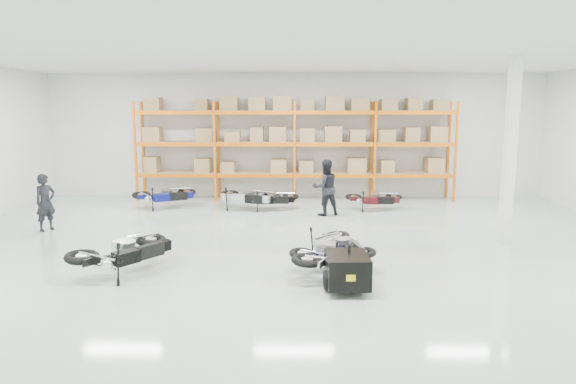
{
  "coord_description": "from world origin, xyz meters",
  "views": [
    {
      "loc": [
        0.11,
        -11.88,
        3.25
      ],
      "look_at": [
        -0.14,
        1.27,
        1.1
      ],
      "focal_mm": 32.0,
      "sensor_mm": 36.0,
      "label": 1
    }
  ],
  "objects_px": {
    "moto_back_b": "(247,193)",
    "person_left": "(45,202)",
    "moto_silver_left": "(332,247)",
    "moto_back_d": "(375,195)",
    "moto_back_c": "(271,195)",
    "moto_touring_right": "(340,241)",
    "moto_blue_centre": "(328,244)",
    "person_back": "(325,187)",
    "moto_back_a": "(166,192)",
    "trailer": "(347,270)",
    "moto_black_far_left": "(125,245)"
  },
  "relations": [
    {
      "from": "moto_back_b",
      "to": "person_left",
      "type": "bearing_deg",
      "value": 139.22
    },
    {
      "from": "moto_silver_left",
      "to": "moto_back_d",
      "type": "height_order",
      "value": "moto_silver_left"
    },
    {
      "from": "moto_back_c",
      "to": "moto_touring_right",
      "type": "bearing_deg",
      "value": -167.27
    },
    {
      "from": "moto_silver_left",
      "to": "moto_back_d",
      "type": "distance_m",
      "value": 6.73
    },
    {
      "from": "moto_blue_centre",
      "to": "person_back",
      "type": "relative_size",
      "value": 0.92
    },
    {
      "from": "moto_back_b",
      "to": "person_left",
      "type": "xyz_separation_m",
      "value": [
        -5.11,
        -2.97,
        0.22
      ]
    },
    {
      "from": "moto_silver_left",
      "to": "moto_back_a",
      "type": "xyz_separation_m",
      "value": [
        -5.02,
        6.72,
        0.0
      ]
    },
    {
      "from": "trailer",
      "to": "person_back",
      "type": "height_order",
      "value": "person_back"
    },
    {
      "from": "moto_back_d",
      "to": "moto_blue_centre",
      "type": "bearing_deg",
      "value": 161.84
    },
    {
      "from": "moto_blue_centre",
      "to": "moto_back_b",
      "type": "relative_size",
      "value": 0.89
    },
    {
      "from": "moto_back_a",
      "to": "moto_silver_left",
      "type": "bearing_deg",
      "value": -167.77
    },
    {
      "from": "moto_black_far_left",
      "to": "moto_silver_left",
      "type": "bearing_deg",
      "value": -142.47
    },
    {
      "from": "moto_back_a",
      "to": "moto_back_d",
      "type": "bearing_deg",
      "value": -116.51
    },
    {
      "from": "moto_back_d",
      "to": "person_back",
      "type": "bearing_deg",
      "value": 115.03
    },
    {
      "from": "moto_silver_left",
      "to": "moto_touring_right",
      "type": "distance_m",
      "value": 0.67
    },
    {
      "from": "moto_blue_centre",
      "to": "moto_back_b",
      "type": "height_order",
      "value": "moto_back_b"
    },
    {
      "from": "moto_blue_centre",
      "to": "moto_back_a",
      "type": "xyz_separation_m",
      "value": [
        -4.97,
        6.26,
        0.07
      ]
    },
    {
      "from": "moto_black_far_left",
      "to": "person_left",
      "type": "distance_m",
      "value": 4.91
    },
    {
      "from": "moto_touring_right",
      "to": "trailer",
      "type": "relative_size",
      "value": 1.06
    },
    {
      "from": "moto_touring_right",
      "to": "moto_back_b",
      "type": "height_order",
      "value": "moto_back_b"
    },
    {
      "from": "moto_touring_right",
      "to": "moto_back_b",
      "type": "distance_m",
      "value": 6.37
    },
    {
      "from": "moto_back_b",
      "to": "moto_back_d",
      "type": "distance_m",
      "value": 4.11
    },
    {
      "from": "moto_blue_centre",
      "to": "person_back",
      "type": "distance_m",
      "value": 5.24
    },
    {
      "from": "moto_touring_right",
      "to": "moto_back_c",
      "type": "bearing_deg",
      "value": 90.11
    },
    {
      "from": "moto_back_a",
      "to": "moto_back_b",
      "type": "relative_size",
      "value": 1.01
    },
    {
      "from": "moto_touring_right",
      "to": "moto_back_a",
      "type": "relative_size",
      "value": 0.93
    },
    {
      "from": "person_left",
      "to": "moto_touring_right",
      "type": "bearing_deg",
      "value": -77.64
    },
    {
      "from": "moto_back_b",
      "to": "person_left",
      "type": "distance_m",
      "value": 5.91
    },
    {
      "from": "moto_silver_left",
      "to": "moto_black_far_left",
      "type": "xyz_separation_m",
      "value": [
        -4.08,
        -0.07,
        0.04
      ]
    },
    {
      "from": "moto_back_a",
      "to": "person_left",
      "type": "bearing_deg",
      "value": 118.53
    },
    {
      "from": "moto_touring_right",
      "to": "moto_back_c",
      "type": "relative_size",
      "value": 1.07
    },
    {
      "from": "moto_back_d",
      "to": "person_back",
      "type": "height_order",
      "value": "person_back"
    },
    {
      "from": "trailer",
      "to": "person_left",
      "type": "relative_size",
      "value": 1.03
    },
    {
      "from": "moto_silver_left",
      "to": "moto_back_d",
      "type": "relative_size",
      "value": 1.13
    },
    {
      "from": "moto_blue_centre",
      "to": "moto_touring_right",
      "type": "distance_m",
      "value": 0.32
    },
    {
      "from": "trailer",
      "to": "moto_back_a",
      "type": "height_order",
      "value": "moto_back_a"
    },
    {
      "from": "moto_black_far_left",
      "to": "moto_back_d",
      "type": "bearing_deg",
      "value": -95.38
    },
    {
      "from": "moto_back_c",
      "to": "moto_back_a",
      "type": "bearing_deg",
      "value": 82.81
    },
    {
      "from": "moto_black_far_left",
      "to": "moto_touring_right",
      "type": "relative_size",
      "value": 1.14
    },
    {
      "from": "trailer",
      "to": "moto_back_c",
      "type": "height_order",
      "value": "moto_back_c"
    },
    {
      "from": "moto_silver_left",
      "to": "moto_back_c",
      "type": "distance_m",
      "value": 6.69
    },
    {
      "from": "person_back",
      "to": "moto_touring_right",
      "type": "bearing_deg",
      "value": 71.28
    },
    {
      "from": "person_back",
      "to": "moto_back_c",
      "type": "bearing_deg",
      "value": -45.18
    },
    {
      "from": "moto_silver_left",
      "to": "moto_blue_centre",
      "type": "bearing_deg",
      "value": -59.82
    },
    {
      "from": "moto_silver_left",
      "to": "moto_touring_right",
      "type": "xyz_separation_m",
      "value": [
        0.21,
        0.64,
        -0.04
      ]
    },
    {
      "from": "moto_back_d",
      "to": "person_left",
      "type": "bearing_deg",
      "value": 106.73
    },
    {
      "from": "moto_blue_centre",
      "to": "moto_back_a",
      "type": "height_order",
      "value": "moto_back_a"
    },
    {
      "from": "moto_blue_centre",
      "to": "person_back",
      "type": "height_order",
      "value": "person_back"
    },
    {
      "from": "moto_touring_right",
      "to": "moto_black_far_left",
      "type": "bearing_deg",
      "value": 172.9
    },
    {
      "from": "moto_touring_right",
      "to": "trailer",
      "type": "xyz_separation_m",
      "value": [
        0.0,
        -1.6,
        -0.12
      ]
    }
  ]
}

